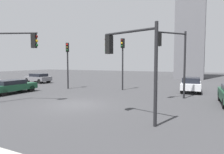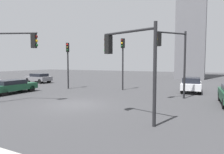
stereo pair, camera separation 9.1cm
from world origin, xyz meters
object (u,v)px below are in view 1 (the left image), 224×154
car_1 (12,86)px  car_4 (191,84)px  traffic_light_1 (68,57)px  traffic_light_4 (172,51)px  car_0 (38,78)px  traffic_light_0 (15,51)px  traffic_light_3 (123,54)px  traffic_light_2 (129,54)px

car_1 → car_4: size_ratio=1.03×
traffic_light_1 → traffic_light_4: size_ratio=0.94×
car_0 → car_1: car_0 is taller
traffic_light_0 → traffic_light_3: traffic_light_3 is taller
car_4 → car_1: bearing=116.1°
traffic_light_1 → car_0: size_ratio=1.20×
traffic_light_2 → car_0: bearing=-15.8°
traffic_light_2 → car_4: 12.22m
traffic_light_0 → car_1: bearing=124.5°
traffic_light_0 → traffic_light_1: 8.08m
car_0 → car_1: (5.49, -8.39, -0.04)m
traffic_light_3 → traffic_light_4: bearing=66.7°
car_1 → traffic_light_2: bearing=-103.9°
car_0 → car_4: 20.80m
traffic_light_4 → car_1: bearing=-37.7°
traffic_light_0 → car_4: 16.07m
traffic_light_1 → traffic_light_0: bearing=-18.6°
traffic_light_1 → traffic_light_2: traffic_light_1 is taller
traffic_light_0 → car_0: size_ratio=1.21×
car_4 → traffic_light_3: bearing=101.4°
traffic_light_1 → traffic_light_2: (10.56, -8.31, -0.22)m
traffic_light_3 → traffic_light_4: size_ratio=1.01×
traffic_light_1 → car_1: (-2.71, -5.00, -2.87)m
traffic_light_4 → car_0: size_ratio=1.27×
traffic_light_1 → car_4: traffic_light_1 is taller
car_1 → traffic_light_1: bearing=-28.3°
traffic_light_0 → car_1: size_ratio=1.17×
car_0 → traffic_light_0: bearing=137.1°
car_0 → traffic_light_1: bearing=163.6°
traffic_light_2 → traffic_light_3: (-4.67, 10.08, 0.45)m
traffic_light_2 → car_1: 13.93m
traffic_light_2 → traffic_light_4: (0.98, 6.69, 0.50)m
traffic_light_2 → car_4: size_ratio=1.10×
car_1 → car_0: bearing=33.4°
traffic_light_2 → traffic_light_4: traffic_light_4 is taller
traffic_light_1 → car_0: 9.32m
traffic_light_0 → traffic_light_4: bearing=10.6°
traffic_light_2 → car_0: traffic_light_2 is taller
traffic_light_1 → car_4: bearing=75.0°
traffic_light_3 → traffic_light_4: (5.66, -3.39, 0.06)m
traffic_light_0 → traffic_light_3: size_ratio=0.95×
car_1 → traffic_light_4: bearing=-76.5°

